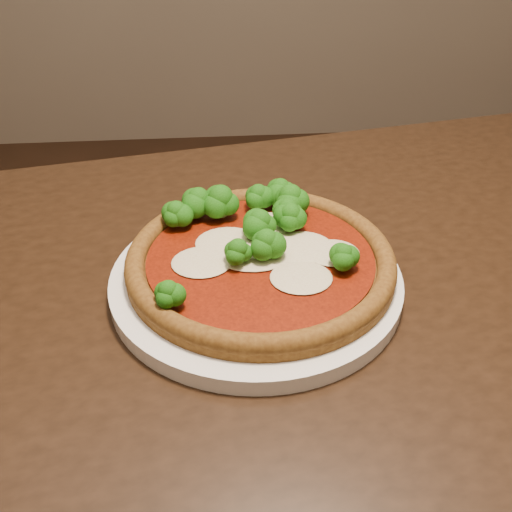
{
  "coord_description": "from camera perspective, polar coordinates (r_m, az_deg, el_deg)",
  "views": [
    {
      "loc": [
        -0.08,
        -0.66,
        1.14
      ],
      "look_at": [
        -0.04,
        -0.17,
        0.79
      ],
      "focal_mm": 40.0,
      "sensor_mm": 36.0,
      "label": 1
    }
  ],
  "objects": [
    {
      "name": "dining_table",
      "position": [
        0.67,
        5.9,
        -11.14
      ],
      "size": [
        1.37,
        1.06,
        0.75
      ],
      "rotation": [
        0.0,
        0.0,
        0.18
      ],
      "color": "black",
      "rests_on": "floor"
    },
    {
      "name": "pizza",
      "position": [
        0.62,
        0.29,
        0.66
      ],
      "size": [
        0.29,
        0.29,
        0.06
      ],
      "rotation": [
        0.0,
        0.0,
        -0.15
      ],
      "color": "brown",
      "rests_on": "plate"
    },
    {
      "name": "plate",
      "position": [
        0.62,
        0.0,
        -2.35
      ],
      "size": [
        0.31,
        0.31,
        0.02
      ],
      "primitive_type": "cylinder",
      "color": "white",
      "rests_on": "dining_table"
    }
  ]
}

